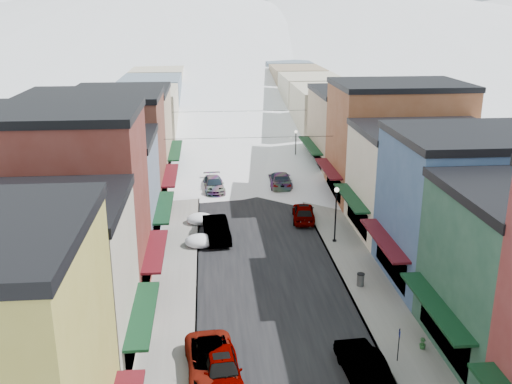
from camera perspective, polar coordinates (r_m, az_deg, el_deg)
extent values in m
cube|color=black|center=(75.97, -1.79, 4.12)|extent=(10.00, 160.00, 0.01)
cube|color=gray|center=(75.89, -6.78, 4.04)|extent=(3.20, 160.00, 0.15)
cube|color=gray|center=(76.60, 3.16, 4.27)|extent=(3.20, 160.00, 0.15)
cube|color=slate|center=(75.85, -5.61, 4.07)|extent=(0.10, 160.00, 0.15)
cube|color=slate|center=(76.40, 2.01, 4.25)|extent=(0.10, 160.00, 0.15)
cube|color=#B8AC94|center=(30.86, -21.94, -9.57)|extent=(10.00, 8.00, 9.00)
cube|color=black|center=(29.09, -23.01, -1.20)|extent=(10.20, 8.20, 0.50)
cube|color=#0E321A|center=(30.31, -11.25, -11.84)|extent=(1.20, 6.80, 0.15)
cube|color=maroon|center=(37.50, -19.59, -1.95)|extent=(11.00, 8.00, 12.00)
cube|color=black|center=(35.99, -20.62, 7.46)|extent=(11.20, 8.20, 0.50)
cube|color=#520E16|center=(37.44, -10.03, -5.79)|extent=(1.20, 6.80, 0.15)
cube|color=slate|center=(45.78, -16.25, -0.41)|extent=(10.00, 9.00, 8.50)
cube|color=black|center=(44.63, -16.74, 5.08)|extent=(10.20, 9.20, 0.50)
cube|color=#0E321A|center=(45.33, -9.18, -1.49)|extent=(1.20, 7.65, 0.15)
cube|color=brown|center=(54.20, -15.65, 3.54)|extent=(12.00, 9.00, 10.50)
cube|color=black|center=(53.17, -16.14, 9.29)|extent=(12.20, 9.20, 0.50)
cube|color=#520E16|center=(53.89, -8.56, 1.67)|extent=(1.20, 7.65, 0.15)
cube|color=tan|center=(63.76, -13.17, 5.36)|extent=(10.00, 11.00, 9.50)
cube|color=black|center=(62.91, -13.49, 9.80)|extent=(10.20, 11.20, 0.50)
cube|color=#0E321A|center=(63.55, -8.06, 4.17)|extent=(1.20, 9.35, 0.15)
cube|color=#0E321A|center=(31.89, 17.46, -10.78)|extent=(1.20, 7.65, 0.15)
cube|color=#37537E|center=(40.89, 20.32, -1.90)|extent=(10.00, 9.00, 10.00)
cube|color=black|center=(39.53, 21.13, 5.29)|extent=(10.20, 9.20, 0.50)
cube|color=#520E16|center=(39.50, 12.63, -4.67)|extent=(1.20, 7.65, 0.15)
cube|color=beige|center=(49.15, 16.43, 0.81)|extent=(11.00, 9.00, 8.50)
cube|color=black|center=(48.08, 16.90, 5.94)|extent=(11.20, 9.20, 0.50)
cube|color=#0E321A|center=(47.60, 9.46, -0.56)|extent=(1.20, 7.65, 0.15)
cube|color=brown|center=(57.16, 13.83, 4.66)|extent=(12.00, 9.00, 11.00)
cube|color=black|center=(56.18, 14.26, 10.38)|extent=(12.20, 9.20, 0.50)
cube|color=#520E16|center=(55.97, 7.23, 2.34)|extent=(1.20, 7.65, 0.15)
cube|color=tan|center=(66.42, 10.24, 5.81)|extent=(10.00, 11.00, 9.00)
cube|color=black|center=(65.62, 10.47, 9.87)|extent=(10.20, 11.20, 0.50)
cube|color=#0E321A|center=(65.47, 5.42, 4.68)|extent=(1.20, 9.35, 0.15)
cube|color=gray|center=(77.44, -11.25, 7.07)|extent=(9.00, 13.00, 8.00)
cube|color=gray|center=(78.75, 7.29, 7.44)|extent=(9.00, 13.00, 8.00)
cube|color=gray|center=(91.17, -10.36, 8.71)|extent=(9.00, 13.00, 8.00)
cube|color=gray|center=(92.28, 5.47, 9.03)|extent=(9.00, 13.00, 8.00)
cube|color=gray|center=(104.97, -9.71, 9.92)|extent=(9.00, 13.00, 8.00)
cube|color=gray|center=(105.94, 4.11, 10.20)|extent=(9.00, 13.00, 8.00)
cube|color=gray|center=(118.82, -9.20, 10.85)|extent=(9.00, 13.00, 8.00)
cube|color=gray|center=(119.68, 3.05, 11.10)|extent=(9.00, 13.00, 8.00)
cube|color=silver|center=(239.03, -4.16, 14.93)|extent=(360.00, 40.00, 12.00)
cone|color=white|center=(289.85, -10.63, 17.37)|extent=(300.00, 300.00, 34.00)
cone|color=white|center=(293.22, 10.07, 17.01)|extent=(320.00, 320.00, 30.00)
cylinder|color=black|center=(55.13, -0.65, 5.45)|extent=(16.40, 0.04, 0.04)
cylinder|color=black|center=(69.82, -1.60, 8.09)|extent=(16.40, 0.04, 0.04)
imported|color=silver|center=(30.60, -4.49, -16.60)|extent=(2.98, 5.63, 1.51)
imported|color=#ACAEB5|center=(30.01, -3.43, -17.23)|extent=(2.37, 4.91, 1.62)
imported|color=black|center=(46.82, -3.95, -3.72)|extent=(2.37, 5.36, 1.71)
imported|color=gray|center=(58.98, -4.24, 0.75)|extent=(2.42, 5.20, 1.47)
imported|color=black|center=(30.69, 10.66, -16.66)|extent=(2.05, 5.02, 1.62)
imported|color=gray|center=(50.87, 4.78, -2.01)|extent=(2.46, 4.93, 1.61)
imported|color=black|center=(60.30, 2.43, 1.25)|extent=(2.53, 5.74, 1.64)
imported|color=#AAADB3|center=(70.41, -2.24, 3.70)|extent=(2.54, 5.10, 1.67)
imported|color=silver|center=(86.25, -1.02, 6.26)|extent=(2.76, 5.27, 1.41)
cylinder|color=black|center=(32.04, 14.07, -14.61)|extent=(0.05, 0.05, 1.95)
cube|color=navy|center=(31.67, 14.17, -13.53)|extent=(0.04, 0.27, 0.35)
cylinder|color=#505355|center=(39.59, 10.42, -8.64)|extent=(0.49, 0.49, 0.85)
cylinder|color=black|center=(39.40, 10.45, -8.06)|extent=(0.53, 0.53, 0.06)
cylinder|color=black|center=(46.61, 7.85, -4.82)|extent=(0.31, 0.31, 0.10)
cylinder|color=black|center=(45.86, 7.96, -2.47)|extent=(0.13, 0.13, 4.19)
sphere|color=white|center=(45.14, 8.08, 0.22)|extent=(0.38, 0.38, 0.38)
cylinder|color=black|center=(67.93, 3.95, 2.59)|extent=(0.31, 0.31, 0.10)
cylinder|color=black|center=(67.44, 3.98, 4.22)|extent=(0.12, 0.12, 4.07)
sphere|color=white|center=(66.96, 4.02, 6.03)|extent=(0.37, 0.37, 0.37)
imported|color=#2D6431|center=(33.75, 16.32, -14.33)|extent=(0.44, 0.44, 0.64)
ellipsoid|color=white|center=(45.50, -5.63, -4.90)|extent=(2.40, 2.03, 1.01)
ellipsoid|color=white|center=(46.70, -5.37, -4.61)|extent=(1.02, 0.92, 0.51)
ellipsoid|color=white|center=(50.20, -5.63, -2.70)|extent=(2.32, 1.96, 0.98)
ellipsoid|color=white|center=(51.41, -5.39, -2.47)|extent=(0.99, 0.89, 0.50)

